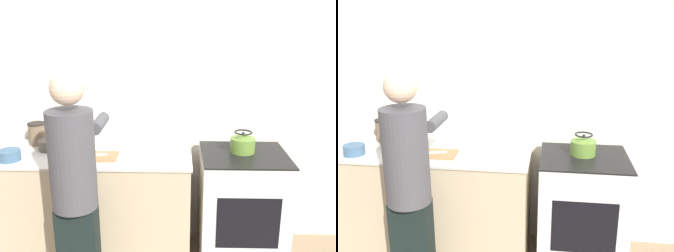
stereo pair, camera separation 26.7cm
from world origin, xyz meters
TOP-DOWN VIEW (x-y plane):
  - wall_back at (0.00, 0.69)m, footprint 8.00×0.05m
  - counter at (-0.37, 0.31)m, footprint 1.53×0.65m
  - oven at (0.80, 0.30)m, footprint 0.65×0.59m
  - person at (-0.37, -0.23)m, footprint 0.33×0.57m
  - cutting_board at (-0.35, 0.22)m, footprint 0.36×0.19m
  - knife at (-0.36, 0.21)m, footprint 0.23×0.08m
  - kettle at (0.79, 0.34)m, footprint 0.19×0.19m
  - bowl_prep at (-0.95, 0.15)m, footprint 0.16×0.16m
  - bowl_mixing at (-0.72, 0.39)m, footprint 0.19×0.19m
  - canister_jar at (-0.87, 0.51)m, footprint 0.14×0.14m

SIDE VIEW (x-z plane):
  - counter at x=-0.37m, z-range 0.00..0.92m
  - oven at x=0.80m, z-range 0.00..0.93m
  - person at x=-0.37m, z-range 0.08..1.72m
  - cutting_board at x=-0.35m, z-range 0.92..0.93m
  - knife at x=-0.36m, z-range 0.93..0.94m
  - bowl_prep at x=-0.95m, z-range 0.92..0.99m
  - bowl_mixing at x=-0.72m, z-range 0.92..1.00m
  - kettle at x=0.79m, z-range 0.91..1.08m
  - canister_jar at x=-0.87m, z-range 0.92..1.10m
  - wall_back at x=0.00m, z-range 0.00..2.60m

